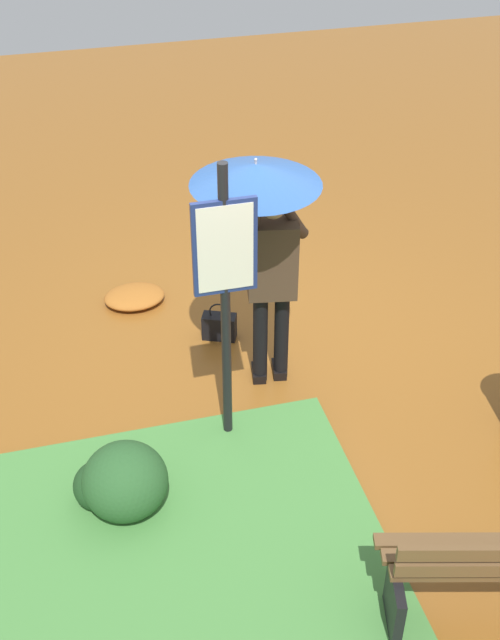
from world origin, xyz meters
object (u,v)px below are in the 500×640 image
Objects in this scene: info_sign_post at (225,279)px; handbag at (219,326)px; park_bench at (500,568)px; person_with_umbrella at (263,218)px.

handbag is (-0.22, -1.24, -1.32)m from info_sign_post.
park_bench is at bearing 121.90° from info_sign_post.
person_with_umbrella is at bearing -126.68° from info_sign_post.
info_sign_post reaches higher than person_with_umbrella.
person_with_umbrella is 1.59m from handbag.
info_sign_post is 6.22× the size of handbag.
person_with_umbrella reaches higher than handbag.
person_with_umbrella is at bearing 107.07° from handbag.
person_with_umbrella is 0.72m from info_sign_post.
info_sign_post is at bearing -58.10° from park_bench.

